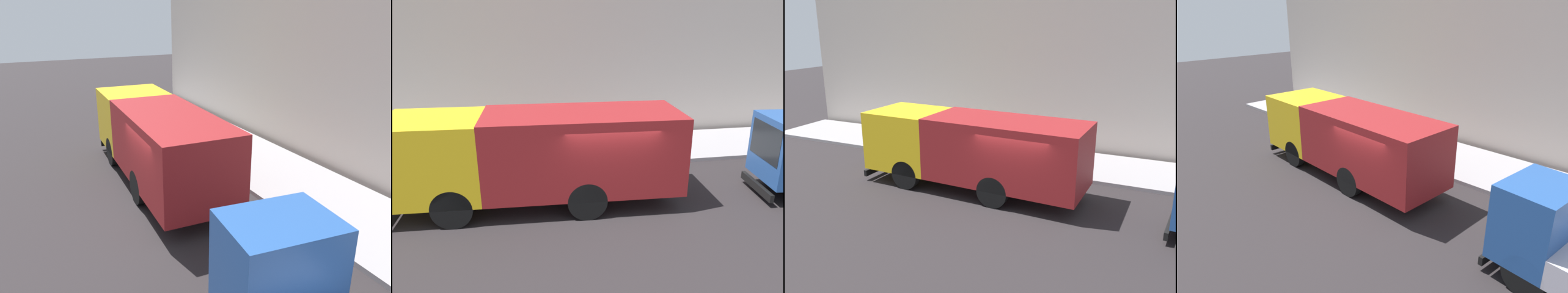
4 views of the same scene
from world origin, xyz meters
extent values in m
plane|color=#292426|center=(0.00, 0.00, 0.00)|extent=(80.00, 80.00, 0.00)
cube|color=#999598|center=(4.80, 0.00, 0.07)|extent=(3.60, 30.00, 0.14)
cube|color=#BAAFA4|center=(7.10, 0.00, 4.80)|extent=(0.50, 30.00, 9.59)
cube|color=yellow|center=(0.74, 4.70, 1.64)|extent=(2.56, 2.72, 2.19)
cube|color=maroon|center=(0.57, 0.61, 1.66)|extent=(2.68, 5.67, 2.22)
cylinder|color=black|center=(-0.35, 4.22, 0.55)|extent=(0.35, 1.10, 1.09)
cylinder|color=black|center=(1.79, 4.13, 0.55)|extent=(0.35, 1.10, 1.09)
cylinder|color=black|center=(-0.51, 0.66, 0.55)|extent=(0.35, 1.10, 1.09)
cylinder|color=black|center=(1.64, 0.56, 0.55)|extent=(0.35, 1.10, 1.09)
cube|color=black|center=(0.01, -4.88, 1.75)|extent=(1.63, 0.23, 1.10)
cube|color=black|center=(0.02, -4.80, 0.29)|extent=(1.86, 0.31, 0.24)
cylinder|color=black|center=(0.72, -5.98, 0.53)|extent=(0.41, 1.09, 1.07)
cylinder|color=#272228|center=(3.61, 4.00, 0.54)|extent=(0.35, 0.35, 0.80)
cylinder|color=#458850|center=(3.61, 4.00, 1.24)|extent=(0.46, 0.46, 0.60)
sphere|color=tan|center=(3.61, 4.00, 1.66)|extent=(0.24, 0.24, 0.24)
camera|label=1|loc=(-3.91, -10.12, 5.80)|focal=36.13mm
camera|label=2|loc=(-9.71, 2.26, 5.33)|focal=34.95mm
camera|label=3|loc=(-12.42, -4.37, 6.01)|focal=38.49mm
camera|label=4|loc=(-8.24, -8.08, 6.33)|focal=33.68mm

